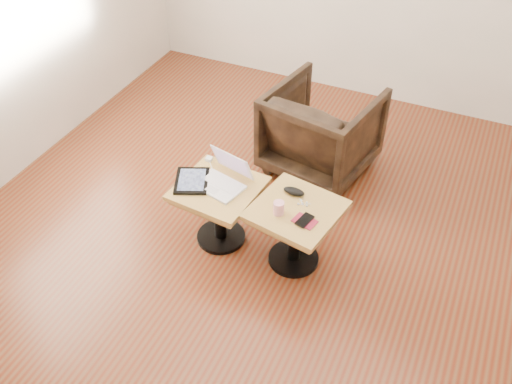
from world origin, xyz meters
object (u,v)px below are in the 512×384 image
at_px(side_table_right, 296,222).
at_px(striped_cup, 279,208).
at_px(side_table_left, 219,200).
at_px(armchair, 322,131).
at_px(laptop, 223,178).

distance_m(side_table_right, striped_cup, 0.20).
bearing_deg(side_table_left, side_table_right, 6.93).
xyz_separation_m(side_table_right, striped_cup, (-0.08, -0.09, 0.16)).
bearing_deg(side_table_right, striped_cup, -123.71).
bearing_deg(armchair, laptop, 82.67).
distance_m(side_table_left, laptop, 0.17).
xyz_separation_m(side_table_left, striped_cup, (0.45, -0.07, 0.16)).
height_order(side_table_left, side_table_right, same).
height_order(laptop, armchair, armchair).
distance_m(striped_cup, armchair, 1.13).
relative_size(laptop, striped_cup, 4.24).
bearing_deg(side_table_right, laptop, -172.84).
bearing_deg(armchair, striped_cup, 106.41).
distance_m(side_table_left, armchair, 1.10).
height_order(side_table_right, laptop, laptop).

